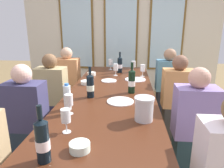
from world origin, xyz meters
The scene contains 27 objects.
ground_plane centered at (0.00, 0.00, 0.00)m, with size 12.00×12.00×0.00m, color olive.
back_wall_with_windows centered at (0.00, 2.41, 1.45)m, with size 4.15×0.10×2.90m.
dining_table centered at (0.00, 0.00, 0.68)m, with size 0.95×2.83×0.74m.
white_plate_0 centered at (0.12, -0.27, 0.74)m, with size 0.26×0.26×0.01m, color white.
white_plate_1 centered at (-0.07, 0.48, 0.74)m, with size 0.20×0.20×0.01m, color white.
white_plate_2 centered at (0.28, 0.58, 0.74)m, with size 0.28×0.28×0.01m, color white.
metal_pitcher centered at (0.32, -0.65, 0.84)m, with size 0.16×0.16×0.19m.
wine_bottle_0 centered at (-0.26, -1.21, 0.87)m, with size 0.08×0.08×0.33m.
wine_bottle_1 centered at (0.05, 1.00, 0.86)m, with size 0.08×0.08×0.32m.
wine_bottle_2 centered at (-0.19, -0.16, 0.86)m, with size 0.08×0.08×0.32m.
wine_bottle_3 centered at (0.23, 0.02, 0.87)m, with size 0.08×0.08×0.34m.
tasting_bowl_0 centered at (-0.35, 0.77, 0.76)m, with size 0.12×0.12×0.05m, color white.
tasting_bowl_1 centered at (-0.08, -1.09, 0.77)m, with size 0.13×0.13×0.05m, color white.
tasting_bowl_2 centered at (-0.33, 0.31, 0.76)m, with size 0.14×0.14×0.04m, color white.
water_bottle centered at (-0.34, -0.49, 0.85)m, with size 0.06×0.06×0.24m.
wine_glass_0 centered at (-0.11, 1.20, 0.86)m, with size 0.07×0.07×0.17m.
wine_glass_1 centered at (0.26, 1.05, 0.86)m, with size 0.07×0.07×0.17m.
wine_glass_2 centered at (0.00, 0.79, 0.86)m, with size 0.07×0.07×0.17m.
wine_glass_3 centered at (0.39, 0.77, 0.86)m, with size 0.07×0.07×0.17m.
wine_glass_4 centered at (-0.29, -0.58, 0.86)m, with size 0.07×0.07×0.17m.
wine_glass_5 centered at (-0.23, -0.88, 0.86)m, with size 0.07×0.07×0.17m.
seated_person_0 centered at (-0.81, 1.09, 0.53)m, with size 0.38×0.24×1.11m.
seated_person_1 centered at (0.81, 1.07, 0.53)m, with size 0.38×0.24×1.11m.
seated_person_4 centered at (-0.81, 0.37, 0.53)m, with size 0.38×0.24×1.11m.
seated_person_5 centered at (0.81, 0.39, 0.53)m, with size 0.38×0.24×1.11m.
seated_person_6 centered at (-0.81, -0.33, 0.53)m, with size 0.38×0.24×1.11m.
seated_person_7 centered at (0.81, -0.34, 0.53)m, with size 0.38×0.24×1.11m.
Camera 1 is at (0.20, -2.15, 1.47)m, focal length 33.20 mm.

